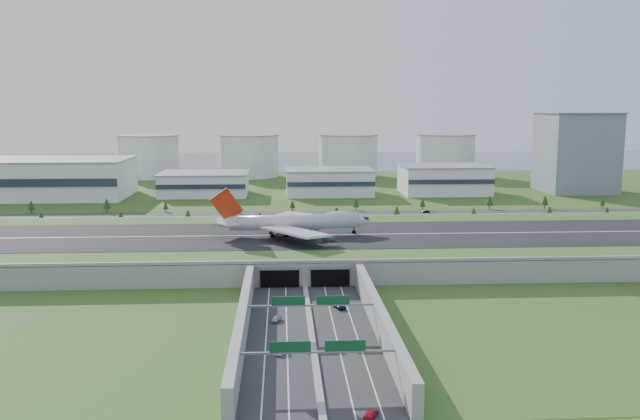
{
  "coord_description": "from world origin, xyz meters",
  "views": [
    {
      "loc": [
        -7.57,
        -271.12,
        60.59
      ],
      "look_at": [
        9.94,
        35.0,
        13.05
      ],
      "focal_mm": 38.0,
      "sensor_mm": 36.0,
      "label": 1
    }
  ],
  "objects": [
    {
      "name": "ground",
      "position": [
        0.0,
        0.0,
        0.0
      ],
      "size": [
        1200.0,
        1200.0,
        0.0
      ],
      "primitive_type": "plane",
      "color": "#304F18",
      "rests_on": "ground"
    },
    {
      "name": "car_2",
      "position": [
        9.44,
        -75.22,
        0.84
      ],
      "size": [
        4.07,
        5.67,
        1.43
      ],
      "primitive_type": "imported",
      "rotation": [
        0.0,
        0.0,
        3.51
      ],
      "color": "#0D1A42",
      "rests_on": "ground"
    },
    {
      "name": "car_7",
      "position": [
        -0.88,
        104.13,
        0.85
      ],
      "size": [
        5.05,
        2.14,
        1.45
      ],
      "primitive_type": "imported",
      "rotation": [
        0.0,
        0.0,
        -1.59
      ],
      "color": "white",
      "rests_on": "ground"
    },
    {
      "name": "sign_gantry_far",
      "position": [
        0.0,
        -130.04,
        6.95
      ],
      "size": [
        38.7,
        0.7,
        9.8
      ],
      "color": "gray",
      "rests_on": "ground"
    },
    {
      "name": "fuel_tank_b",
      "position": [
        -35.0,
        310.0,
        17.5
      ],
      "size": [
        50.0,
        50.0,
        35.0
      ],
      "primitive_type": "cylinder",
      "color": "silver",
      "rests_on": "ground"
    },
    {
      "name": "tree_row",
      "position": [
        28.04,
        93.09,
        4.68
      ],
      "size": [
        506.3,
        48.67,
        8.44
      ],
      "color": "#3D2819",
      "rests_on": "ground"
    },
    {
      "name": "fuel_tank_a",
      "position": [
        -120.0,
        310.0,
        17.5
      ],
      "size": [
        50.0,
        50.0,
        35.0
      ],
      "primitive_type": "cylinder",
      "color": "silver",
      "rests_on": "ground"
    },
    {
      "name": "hangar_mid_c",
      "position": [
        105.0,
        190.0,
        9.5
      ],
      "size": [
        58.0,
        42.0,
        19.0
      ],
      "primitive_type": "cube",
      "color": "silver",
      "rests_on": "ground"
    },
    {
      "name": "car_5",
      "position": [
        74.3,
        104.75,
        0.86
      ],
      "size": [
        4.74,
        2.83,
        1.47
      ],
      "primitive_type": "imported",
      "rotation": [
        0.0,
        0.0,
        -1.88
      ],
      "color": "black",
      "rests_on": "ground"
    },
    {
      "name": "car_1",
      "position": [
        -8.07,
        -111.74,
        0.88
      ],
      "size": [
        3.38,
        4.85,
        1.52
      ],
      "primitive_type": "imported",
      "rotation": [
        0.0,
        0.0,
        -0.43
      ],
      "color": "white",
      "rests_on": "ground"
    },
    {
      "name": "hangar_west",
      "position": [
        -170.0,
        185.0,
        12.5
      ],
      "size": [
        120.0,
        60.0,
        25.0
      ],
      "primitive_type": "cube",
      "color": "silver",
      "rests_on": "ground"
    },
    {
      "name": "boeing_747",
      "position": [
        -2.79,
        -0.8,
        13.82
      ],
      "size": [
        66.27,
        62.38,
        20.5
      ],
      "rotation": [
        0.0,
        0.0,
        0.1
      ],
      "color": "silver",
      "rests_on": "airfield_deck"
    },
    {
      "name": "hangar_mid_a",
      "position": [
        -60.0,
        190.0,
        7.5
      ],
      "size": [
        58.0,
        42.0,
        15.0
      ],
      "primitive_type": "cube",
      "color": "silver",
      "rests_on": "ground"
    },
    {
      "name": "underpass_road",
      "position": [
        0.0,
        -99.42,
        3.43
      ],
      "size": [
        38.8,
        120.4,
        8.0
      ],
      "color": "#28282B",
      "rests_on": "ground"
    },
    {
      "name": "office_tower",
      "position": [
        200.0,
        195.0,
        27.5
      ],
      "size": [
        46.0,
        46.0,
        55.0
      ],
      "primitive_type": "cube",
      "color": "slate",
      "rests_on": "ground"
    },
    {
      "name": "car_0",
      "position": [
        -9.41,
        -86.38,
        0.89
      ],
      "size": [
        3.51,
        4.89,
        1.55
      ],
      "primitive_type": "imported",
      "rotation": [
        0.0,
        0.0,
        -0.42
      ],
      "color": "#B2B3B7",
      "rests_on": "ground"
    },
    {
      "name": "airfield_deck",
      "position": [
        0.0,
        -0.09,
        4.12
      ],
      "size": [
        520.0,
        100.0,
        9.2
      ],
      "color": "gray",
      "rests_on": "ground"
    },
    {
      "name": "car_3",
      "position": [
        9.43,
        -147.31,
        0.89
      ],
      "size": [
        4.02,
        5.7,
        1.53
      ],
      "primitive_type": "imported",
      "rotation": [
        0.0,
        0.0,
        2.75
      ],
      "color": "#B51024",
      "rests_on": "ground"
    },
    {
      "name": "sign_gantry_near",
      "position": [
        0.0,
        -95.04,
        6.95
      ],
      "size": [
        38.7,
        0.7,
        9.8
      ],
      "color": "gray",
      "rests_on": "ground"
    },
    {
      "name": "hangar_mid_b",
      "position": [
        25.0,
        190.0,
        8.5
      ],
      "size": [
        58.0,
        42.0,
        17.0
      ],
      "primitive_type": "cube",
      "color": "silver",
      "rests_on": "ground"
    },
    {
      "name": "fuel_tank_d",
      "position": [
        135.0,
        310.0,
        17.5
      ],
      "size": [
        50.0,
        50.0,
        35.0
      ],
      "primitive_type": "cylinder",
      "color": "silver",
      "rests_on": "ground"
    },
    {
      "name": "car_6",
      "position": [
        138.48,
        89.25,
        0.95
      ],
      "size": [
        6.57,
        4.74,
        1.66
      ],
      "primitive_type": "imported",
      "rotation": [
        0.0,
        0.0,
        1.94
      ],
      "color": "#B6B7BB",
      "rests_on": "ground"
    },
    {
      "name": "bay_water",
      "position": [
        0.0,
        480.0,
        0.03
      ],
      "size": [
        1200.0,
        260.0,
        0.06
      ],
      "primitive_type": "cube",
      "color": "#324760",
      "rests_on": "ground"
    },
    {
      "name": "north_expressway",
      "position": [
        0.0,
        95.0,
        0.06
      ],
      "size": [
        560.0,
        36.0,
        0.12
      ],
      "primitive_type": "cube",
      "color": "#28282B",
      "rests_on": "ground"
    },
    {
      "name": "fuel_tank_c",
      "position": [
        50.0,
        310.0,
        17.5
      ],
      "size": [
        50.0,
        50.0,
        35.0
      ],
      "primitive_type": "cylinder",
      "color": "silver",
      "rests_on": "ground"
    }
  ]
}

